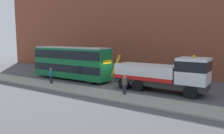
# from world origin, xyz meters

# --- Properties ---
(ground_plane) EXTENTS (120.00, 120.00, 0.00)m
(ground_plane) POSITION_xyz_m (0.00, 0.00, 0.00)
(ground_plane) COLOR #4C4C51
(near_kerb) EXTENTS (60.00, 2.80, 0.15)m
(near_kerb) POSITION_xyz_m (0.00, -4.20, 0.07)
(near_kerb) COLOR gray
(near_kerb) RESTS_ON ground_plane
(building_facade) EXTENTS (60.00, 1.50, 16.00)m
(building_facade) POSITION_xyz_m (0.00, 8.97, 8.07)
(building_facade) COLOR brown
(building_facade) RESTS_ON ground_plane
(recovery_tow_truck) EXTENTS (10.16, 2.76, 3.67)m
(recovery_tow_truck) POSITION_xyz_m (5.75, -0.08, 1.76)
(recovery_tow_truck) COLOR #2D2D2D
(recovery_tow_truck) RESTS_ON ground_plane
(double_decker_bus) EXTENTS (11.08, 2.70, 4.06)m
(double_decker_bus) POSITION_xyz_m (-6.27, -0.07, 2.23)
(double_decker_bus) COLOR #146B38
(double_decker_bus) RESTS_ON ground_plane
(pedestrian_onlooker) EXTENTS (0.43, 0.48, 1.71)m
(pedestrian_onlooker) POSITION_xyz_m (-5.93, -3.67, 0.99)
(pedestrian_onlooker) COLOR #232333
(pedestrian_onlooker) RESTS_ON near_kerb
(pedestrian_bystander) EXTENTS (0.47, 0.47, 1.71)m
(pedestrian_bystander) POSITION_xyz_m (3.36, -3.44, 0.99)
(pedestrian_bystander) COLOR #232333
(pedestrian_bystander) RESTS_ON near_kerb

